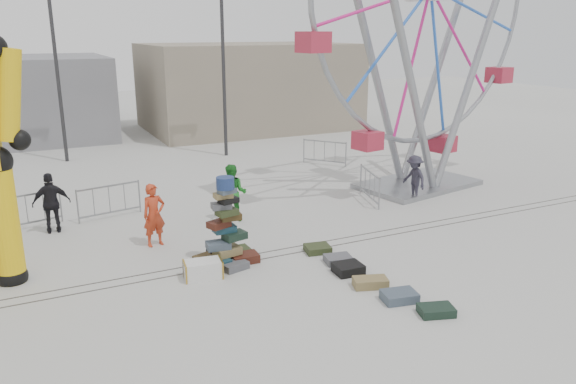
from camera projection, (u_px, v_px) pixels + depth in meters
name	position (u px, v px, depth m)	size (l,w,h in m)	color
ground	(288.00, 264.00, 14.43)	(90.00, 90.00, 0.00)	#9E9E99
track_line_near	(278.00, 256.00, 14.95)	(40.00, 0.04, 0.01)	#47443F
track_line_far	(272.00, 251.00, 15.30)	(40.00, 0.04, 0.01)	#47443F
building_right	(248.00, 86.00, 33.95)	(12.00, 8.00, 5.00)	gray
building_left	(11.00, 99.00, 30.32)	(10.00, 8.00, 4.40)	gray
lamp_post_right	(225.00, 59.00, 25.71)	(1.41, 0.25, 8.00)	#2D2D30
lamp_post_left	(58.00, 61.00, 24.51)	(1.41, 0.25, 8.00)	#2D2D30
suitcase_tower	(226.00, 240.00, 14.35)	(1.63, 1.44, 2.31)	#193D4B
ferris_wheel	(429.00, 15.00, 19.84)	(10.86, 3.51, 12.78)	gray
steamer_trunk	(203.00, 269.00, 13.62)	(0.92, 0.53, 0.43)	silver
row_case_0	(318.00, 249.00, 15.22)	(0.67, 0.56, 0.19)	#313C1E
row_case_1	(338.00, 259.00, 14.52)	(0.68, 0.52, 0.19)	#58595F
row_case_2	(348.00, 268.00, 13.89)	(0.69, 0.59, 0.24)	black
row_case_3	(370.00, 282.00, 13.15)	(0.80, 0.43, 0.22)	olive
row_case_4	(399.00, 296.00, 12.47)	(0.76, 0.54, 0.22)	#465564
row_case_5	(436.00, 310.00, 11.87)	(0.73, 0.48, 0.19)	#192D22
barricade_dummy_b	(27.00, 211.00, 16.88)	(2.00, 0.10, 1.10)	gray
barricade_dummy_c	(110.00, 201.00, 17.86)	(2.00, 0.10, 1.10)	gray
barricade_wheel_front	(370.00, 186.00, 19.61)	(2.00, 0.10, 1.10)	gray
barricade_wheel_back	(325.00, 153.00, 24.89)	(2.00, 0.10, 1.10)	gray
pedestrian_red	(154.00, 215.00, 15.49)	(0.65, 0.42, 1.77)	#B33419
pedestrian_green	(233.00, 193.00, 17.46)	(0.88, 0.69, 1.82)	#1C7121
pedestrian_black	(52.00, 203.00, 16.47)	(1.07, 0.44, 1.82)	black
pedestrian_grey	(414.00, 178.00, 19.65)	(1.04, 0.60, 1.61)	#282632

